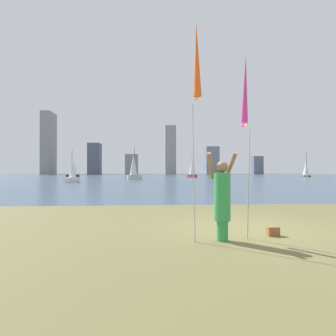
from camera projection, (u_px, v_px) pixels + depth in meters
name	position (u px, v px, depth m)	size (l,w,h in m)	color
ground	(162.00, 178.00, 57.98)	(120.00, 138.00, 0.12)	brown
person	(222.00, 197.00, 5.90)	(0.67, 0.50, 1.84)	green
kite_flag_left	(197.00, 62.00, 5.58)	(0.16, 0.71, 4.46)	#B2B2B7
kite_flag_right	(245.00, 94.00, 6.22)	(0.16, 0.44, 3.98)	#B2B2B7
bag	(273.00, 231.00, 6.31)	(0.25, 0.15, 0.20)	brown
sailboat_0	(192.00, 169.00, 58.03)	(1.81, 2.98, 5.25)	maroon
sailboat_1	(134.00, 167.00, 43.57)	(2.34, 1.70, 4.93)	silver
sailboat_2	(73.00, 169.00, 57.90)	(2.72, 1.84, 5.73)	#333D51
sailboat_3	(72.00, 173.00, 33.89)	(1.74, 1.93, 3.66)	white
sailboat_4	(306.00, 169.00, 61.17)	(1.35, 2.58, 5.41)	brown
skyline_tower_0	(49.00, 143.00, 97.49)	(3.13, 7.66, 21.26)	gray
skyline_tower_1	(95.00, 159.00, 97.05)	(4.02, 5.25, 10.62)	#565B66
skyline_tower_2	(132.00, 164.00, 100.45)	(4.30, 5.78, 7.04)	gray
skyline_tower_3	(170.00, 150.00, 100.06)	(3.74, 5.31, 16.95)	gray
skyline_tower_4	(211.00, 161.00, 101.53)	(4.60, 5.93, 9.75)	gray
skyline_tower_5	(257.00, 165.00, 106.03)	(3.63, 3.46, 6.68)	slate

